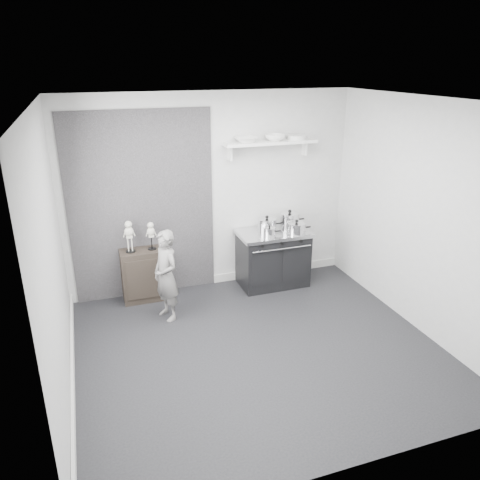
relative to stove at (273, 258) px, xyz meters
name	(u,v)px	position (x,y,z in m)	size (l,w,h in m)	color
ground	(257,348)	(-0.80, -1.48, -0.41)	(4.00, 4.00, 0.00)	black
room_shell	(246,207)	(-0.89, -1.33, 1.23)	(4.02, 3.62, 2.71)	#BABAB7
wall_shelf	(270,143)	(0.00, 0.20, 1.60)	(1.30, 0.26, 0.24)	white
stove	(273,258)	(0.00, 0.00, 0.00)	(1.01, 0.63, 0.81)	black
side_cabinet	(143,275)	(-1.84, 0.13, -0.05)	(0.55, 0.32, 0.71)	black
child	(166,276)	(-1.62, -0.46, 0.17)	(0.42, 0.28, 1.16)	slate
pot_back_left	(267,224)	(-0.06, 0.11, 0.48)	(0.36, 0.27, 0.21)	silver
pot_back_right	(289,220)	(0.30, 0.13, 0.51)	(0.37, 0.29, 0.26)	silver
pot_front_right	(296,228)	(0.28, -0.15, 0.48)	(0.35, 0.26, 0.20)	silver
pot_front_center	(269,232)	(-0.12, -0.13, 0.46)	(0.26, 0.17, 0.15)	silver
skeleton_full	(129,234)	(-1.97, 0.13, 0.55)	(0.14, 0.09, 0.49)	beige
skeleton_torso	(151,234)	(-1.69, 0.13, 0.52)	(0.12, 0.08, 0.43)	beige
bowl_large	(246,140)	(-0.35, 0.19, 1.67)	(0.30, 0.30, 0.07)	white
bowl_small	(275,138)	(0.07, 0.19, 1.68)	(0.27, 0.27, 0.08)	white
plate_stack	(296,137)	(0.38, 0.19, 1.66)	(0.25, 0.25, 0.06)	silver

